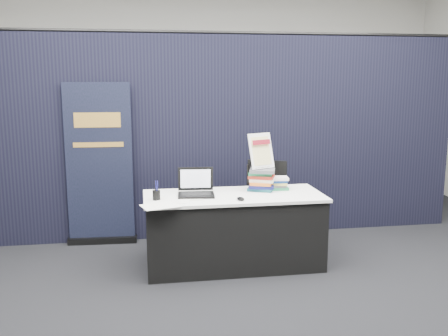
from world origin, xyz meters
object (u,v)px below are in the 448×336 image
at_px(book_stack_tall, 261,180).
at_px(stacking_chair, 271,204).
at_px(info_sign, 261,151).
at_px(laptop, 195,189).
at_px(pullup_banner, 100,174).
at_px(display_table, 234,230).
at_px(book_stack_short, 278,183).

relative_size(book_stack_tall, stacking_chair, 0.29).
bearing_deg(info_sign, laptop, 166.44).
bearing_deg(pullup_banner, stacking_chair, -16.89).
bearing_deg(display_table, laptop, 173.46).
xyz_separation_m(book_stack_short, pullup_banner, (-1.88, 0.80, 0.01)).
bearing_deg(pullup_banner, laptop, -39.16).
relative_size(pullup_banner, stacking_chair, 1.84).
xyz_separation_m(laptop, pullup_banner, (-1.00, 0.90, 0.01)).
bearing_deg(display_table, pullup_banner, 145.60).
distance_m(book_stack_tall, stacking_chair, 0.37).
bearing_deg(stacking_chair, book_stack_tall, -108.72).
bearing_deg(info_sign, book_stack_tall, -112.89).
xyz_separation_m(info_sign, pullup_banner, (-1.70, 0.79, -0.33)).
height_order(display_table, book_stack_short, book_stack_short).
bearing_deg(book_stack_tall, display_table, -157.94).
relative_size(book_stack_short, info_sign, 0.56).
distance_m(display_table, stacking_chair, 0.57).
relative_size(book_stack_tall, pullup_banner, 0.16).
height_order(book_stack_short, info_sign, info_sign).
bearing_deg(pullup_banner, book_stack_tall, -22.84).
bearing_deg(stacking_chair, book_stack_short, -49.57).
relative_size(laptop, pullup_banner, 0.20).
bearing_deg(laptop, stacking_chair, 20.61).
bearing_deg(book_stack_tall, book_stack_short, 5.67).
relative_size(info_sign, pullup_banner, 0.20).
relative_size(display_table, info_sign, 4.77).
bearing_deg(stacking_chair, laptop, -139.92).
xyz_separation_m(book_stack_short, info_sign, (-0.18, 0.01, 0.34)).
height_order(display_table, laptop, laptop).
xyz_separation_m(laptop, info_sign, (0.70, 0.11, 0.35)).
relative_size(laptop, stacking_chair, 0.37).
height_order(info_sign, pullup_banner, pullup_banner).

